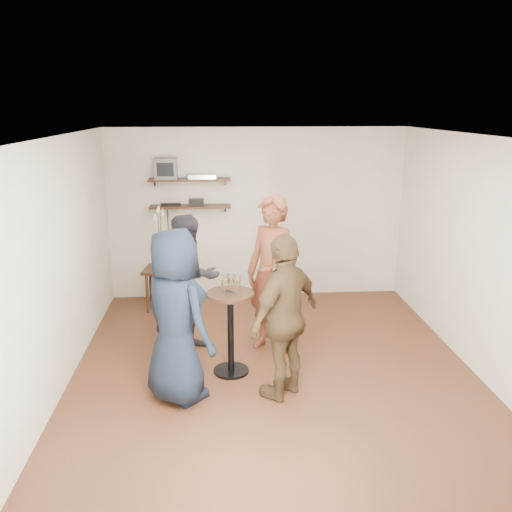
{
  "coord_description": "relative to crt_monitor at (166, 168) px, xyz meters",
  "views": [
    {
      "loc": [
        -0.61,
        -5.63,
        2.9
      ],
      "look_at": [
        -0.16,
        0.4,
        1.22
      ],
      "focal_mm": 38.0,
      "sensor_mm": 36.0,
      "label": 1
    }
  ],
  "objects": [
    {
      "name": "radio",
      "position": [
        0.43,
        0.0,
        -0.5
      ],
      "size": [
        0.22,
        0.1,
        0.1
      ],
      "primitive_type": "cube",
      "color": "black",
      "rests_on": "shelf_lower"
    },
    {
      "name": "person_plaid",
      "position": [
        1.37,
        -1.92,
        -1.06
      ],
      "size": [
        0.82,
        0.81,
        1.91
      ],
      "primitive_type": "imported",
      "rotation": [
        0.0,
        0.0,
        -0.75
      ],
      "color": "red",
      "rests_on": "room"
    },
    {
      "name": "person_brown",
      "position": [
        1.39,
        -2.99,
        -1.16
      ],
      "size": [
        1.0,
        1.01,
        1.71
      ],
      "primitive_type": "imported",
      "rotation": [
        0.0,
        0.0,
        3.94
      ],
      "color": "#43311C",
      "rests_on": "room"
    },
    {
      "name": "wine_glass_fr",
      "position": [
        0.93,
        -2.51,
        -0.93
      ],
      "size": [
        0.07,
        0.07,
        0.2
      ],
      "color": "silver",
      "rests_on": "drinks_table"
    },
    {
      "name": "power_strip",
      "position": [
        0.04,
        0.05,
        -0.54
      ],
      "size": [
        0.3,
        0.05,
        0.03
      ],
      "primitive_type": "cube",
      "color": "black",
      "rests_on": "shelf_lower"
    },
    {
      "name": "wine_glass_br",
      "position": [
        0.87,
        -2.44,
        -0.92
      ],
      "size": [
        0.07,
        0.07,
        0.22
      ],
      "color": "silver",
      "rests_on": "drinks_table"
    },
    {
      "name": "drinks_table",
      "position": [
        0.85,
        -2.46,
        -1.41
      ],
      "size": [
        0.52,
        0.52,
        0.95
      ],
      "color": "black",
      "rests_on": "room"
    },
    {
      "name": "shelf_upper",
      "position": [
        0.33,
        0.0,
        -0.17
      ],
      "size": [
        1.2,
        0.25,
        0.04
      ],
      "primitive_type": "cube",
      "color": "black",
      "rests_on": "room"
    },
    {
      "name": "room",
      "position": [
        1.33,
        -2.38,
        -0.72
      ],
      "size": [
        4.58,
        5.08,
        2.68
      ],
      "color": "#402314",
      "rests_on": "ground"
    },
    {
      "name": "person_navy",
      "position": [
        0.3,
        -2.98,
        -1.13
      ],
      "size": [
        1.01,
        1.02,
        1.78
      ],
      "primitive_type": "imported",
      "rotation": [
        0.0,
        0.0,
        2.32
      ],
      "color": "black",
      "rests_on": "room"
    },
    {
      "name": "person_dark",
      "position": [
        0.39,
        -1.87,
        -1.17
      ],
      "size": [
        1.04,
        1.01,
        1.69
      ],
      "primitive_type": "imported",
      "rotation": [
        0.0,
        0.0,
        0.66
      ],
      "color": "black",
      "rests_on": "room"
    },
    {
      "name": "shelf_lower",
      "position": [
        0.33,
        0.0,
        -0.57
      ],
      "size": [
        1.2,
        0.25,
        0.04
      ],
      "primitive_type": "cube",
      "color": "black",
      "rests_on": "room"
    },
    {
      "name": "dvd_deck",
      "position": [
        0.52,
        0.0,
        -0.12
      ],
      "size": [
        0.4,
        0.24,
        0.06
      ],
      "primitive_type": "cube",
      "color": "silver",
      "rests_on": "shelf_upper"
    },
    {
      "name": "vase_lilies",
      "position": [
        -0.09,
        -0.36,
        -1.11
      ],
      "size": [
        0.19,
        0.2,
        0.96
      ],
      "rotation": [
        0.0,
        0.0,
        -0.15
      ],
      "color": "white",
      "rests_on": "side_table"
    },
    {
      "name": "crt_monitor",
      "position": [
        0.0,
        0.0,
        0.0
      ],
      "size": [
        0.32,
        0.3,
        0.3
      ],
      "primitive_type": "cube",
      "color": "#59595B",
      "rests_on": "shelf_upper"
    },
    {
      "name": "wine_glass_fl",
      "position": [
        0.79,
        -2.5,
        -0.92
      ],
      "size": [
        0.07,
        0.07,
        0.22
      ],
      "color": "silver",
      "rests_on": "drinks_table"
    },
    {
      "name": "side_table",
      "position": [
        -0.09,
        -0.36,
        -1.51
      ],
      "size": [
        0.57,
        0.57,
        0.61
      ],
      "rotation": [
        0.0,
        0.0,
        -0.15
      ],
      "color": "black",
      "rests_on": "room"
    },
    {
      "name": "wine_glass_bl",
      "position": [
        0.82,
        -2.4,
        -0.94
      ],
      "size": [
        0.06,
        0.06,
        0.18
      ],
      "color": "silver",
      "rests_on": "drinks_table"
    }
  ]
}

